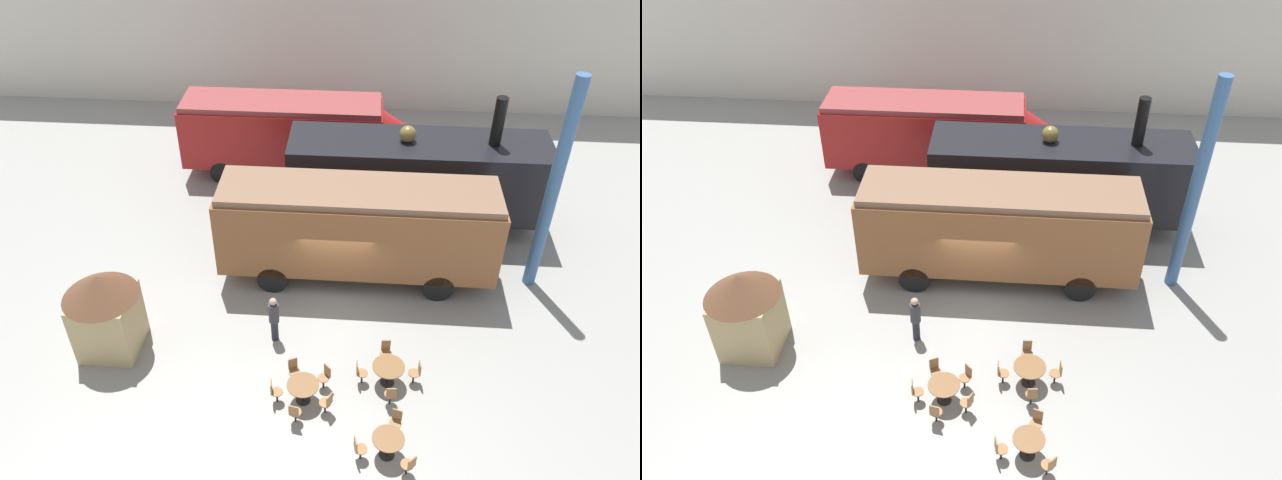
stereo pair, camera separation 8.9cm
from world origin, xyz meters
TOP-DOWN VIEW (x-y plane):
  - ground_plane at (0.00, 0.00)m, footprint 80.00×80.00m
  - backdrop_wall at (0.00, 15.26)m, footprint 44.00×0.15m
  - streamlined_locomotive at (-2.06, 8.19)m, footprint 10.80×2.53m
  - steam_locomotive at (2.94, 4.66)m, footprint 10.08×2.73m
  - passenger_coach_wooden at (0.68, 1.10)m, footprint 9.77×2.54m
  - cafe_table_near at (-0.69, -4.83)m, footprint 0.95×0.95m
  - cafe_table_mid at (1.83, -3.96)m, footprint 0.98×0.98m
  - cafe_table_far at (1.79, -6.49)m, footprint 0.89×0.89m
  - cafe_chair_0 at (0.06, -5.24)m, footprint 0.40×0.39m
  - cafe_chair_1 at (-0.07, -4.25)m, footprint 0.40×0.40m
  - cafe_chair_2 at (-1.05, -4.06)m, footprint 0.38×0.40m
  - cafe_chair_3 at (-1.53, -4.94)m, footprint 0.37×0.36m
  - cafe_chair_4 at (-0.85, -5.67)m, footprint 0.36×0.38m
  - cafe_chair_5 at (1.77, -3.10)m, footprint 0.36×0.36m
  - cafe_chair_6 at (0.97, -4.02)m, footprint 0.36×0.36m
  - cafe_chair_7 at (1.89, -4.82)m, footprint 0.36×0.36m
  - cafe_chair_8 at (2.69, -3.90)m, footprint 0.36×0.36m
  - cafe_chair_9 at (2.03, -5.71)m, footprint 0.37×0.39m
  - cafe_chair_10 at (1.00, -6.68)m, footprint 0.38×0.36m
  - cafe_chair_11 at (2.35, -7.09)m, footprint 0.40×0.40m
  - visitor_person at (-1.86, -2.39)m, footprint 0.34×0.34m
  - ticket_kiosk at (-7.05, -3.12)m, footprint 2.34×2.34m
  - support_pillar at (7.05, 1.16)m, footprint 0.44×0.44m

SIDE VIEW (x-z plane):
  - ground_plane at x=0.00m, z-range 0.00..0.00m
  - cafe_chair_0 at x=0.06m, z-range 0.07..0.94m
  - cafe_chair_1 at x=-0.07m, z-range 0.07..0.94m
  - cafe_chair_2 at x=-1.05m, z-range 0.07..0.94m
  - cafe_chair_3 at x=-1.53m, z-range 0.07..0.94m
  - cafe_chair_4 at x=-0.85m, z-range 0.07..0.94m
  - cafe_chair_5 at x=1.77m, z-range 0.07..0.94m
  - cafe_chair_6 at x=0.97m, z-range 0.07..0.94m
  - cafe_chair_7 at x=1.89m, z-range 0.07..0.94m
  - cafe_chair_8 at x=2.69m, z-range 0.07..0.94m
  - cafe_chair_9 at x=2.03m, z-range 0.07..0.94m
  - cafe_chair_10 at x=1.00m, z-range 0.07..0.94m
  - cafe_chair_11 at x=2.35m, z-range 0.07..0.94m
  - cafe_table_near at x=-0.69m, z-range 0.23..0.95m
  - cafe_table_far at x=1.79m, z-range 0.22..0.98m
  - cafe_table_mid at x=1.83m, z-range 0.24..0.99m
  - visitor_person at x=-1.86m, z-range 0.08..1.87m
  - ticket_kiosk at x=-7.05m, z-range 0.17..3.17m
  - streamlined_locomotive at x=-2.06m, z-range 0.31..3.89m
  - passenger_coach_wooden at x=0.68m, z-range 0.34..4.13m
  - steam_locomotive at x=2.94m, z-range -0.55..5.07m
  - support_pillar at x=7.05m, z-range 0.00..8.00m
  - backdrop_wall at x=0.00m, z-range 0.00..9.00m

